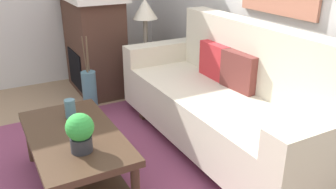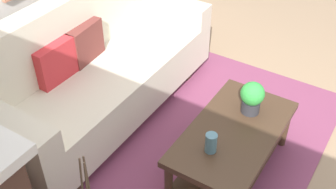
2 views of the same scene
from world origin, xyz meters
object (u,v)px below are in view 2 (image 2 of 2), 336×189
(throw_pillow_crimson, at_px, (55,62))
(coffee_table, at_px, (232,142))
(throw_pillow_maroon, at_px, (85,43))
(potted_plant_tabletop, at_px, (252,97))
(couch, at_px, (100,71))
(tabletop_vase, at_px, (211,143))

(throw_pillow_crimson, height_order, coffee_table, throw_pillow_crimson)
(throw_pillow_maroon, height_order, potted_plant_tabletop, throw_pillow_maroon)
(couch, distance_m, tabletop_vase, 1.28)
(coffee_table, xyz_separation_m, potted_plant_tabletop, (0.25, -0.01, 0.26))
(couch, xyz_separation_m, potted_plant_tabletop, (0.20, -1.30, 0.14))
(throw_pillow_maroon, xyz_separation_m, tabletop_vase, (-0.32, -1.36, -0.18))
(throw_pillow_crimson, bearing_deg, tabletop_vase, -88.93)
(tabletop_vase, bearing_deg, throw_pillow_maroon, 76.62)
(throw_pillow_crimson, relative_size, throw_pillow_maroon, 1.00)
(tabletop_vase, bearing_deg, potted_plant_tabletop, -6.95)
(throw_pillow_maroon, relative_size, coffee_table, 0.33)
(tabletop_vase, height_order, potted_plant_tabletop, potted_plant_tabletop)
(throw_pillow_crimson, bearing_deg, throw_pillow_maroon, 0.00)
(coffee_table, bearing_deg, couch, 87.58)
(potted_plant_tabletop, bearing_deg, couch, 98.74)
(tabletop_vase, bearing_deg, throw_pillow_crimson, 91.07)
(couch, bearing_deg, coffee_table, -92.42)
(coffee_table, bearing_deg, throw_pillow_crimson, 101.80)
(tabletop_vase, xyz_separation_m, potted_plant_tabletop, (0.52, -0.06, 0.07))
(couch, relative_size, coffee_table, 2.04)
(throw_pillow_crimson, relative_size, potted_plant_tabletop, 1.37)
(throw_pillow_crimson, distance_m, coffee_table, 1.49)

